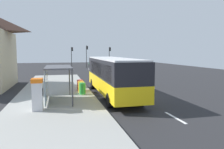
% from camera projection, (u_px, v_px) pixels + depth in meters
% --- Properties ---
extents(ground_plane, '(56.00, 92.00, 0.04)m').
position_uv_depth(ground_plane, '(101.00, 77.00, 31.20)').
color(ground_plane, '#262628').
extents(sidewalk_platform, '(6.20, 30.00, 0.18)m').
position_uv_depth(sidewalk_platform, '(56.00, 95.00, 18.06)').
color(sidewalk_platform, '#999993').
rests_on(sidewalk_platform, ground).
extents(lane_stripe_seg_0, '(0.16, 2.20, 0.01)m').
position_uv_depth(lane_stripe_seg_0, '(175.00, 118.00, 11.98)').
color(lane_stripe_seg_0, silver).
rests_on(lane_stripe_seg_0, ground).
extents(lane_stripe_seg_1, '(0.16, 2.20, 0.01)m').
position_uv_depth(lane_stripe_seg_1, '(142.00, 99.00, 16.80)').
color(lane_stripe_seg_1, silver).
rests_on(lane_stripe_seg_1, ground).
extents(lane_stripe_seg_2, '(0.16, 2.20, 0.01)m').
position_uv_depth(lane_stripe_seg_2, '(123.00, 88.00, 21.62)').
color(lane_stripe_seg_2, silver).
rests_on(lane_stripe_seg_2, ground).
extents(lane_stripe_seg_3, '(0.16, 2.20, 0.01)m').
position_uv_depth(lane_stripe_seg_3, '(111.00, 82.00, 26.44)').
color(lane_stripe_seg_3, silver).
rests_on(lane_stripe_seg_3, ground).
extents(lane_stripe_seg_4, '(0.16, 2.20, 0.01)m').
position_uv_depth(lane_stripe_seg_4, '(103.00, 77.00, 31.26)').
color(lane_stripe_seg_4, silver).
rests_on(lane_stripe_seg_4, ground).
extents(lane_stripe_seg_5, '(0.16, 2.20, 0.01)m').
position_uv_depth(lane_stripe_seg_5, '(97.00, 74.00, 36.08)').
color(lane_stripe_seg_5, silver).
rests_on(lane_stripe_seg_5, ground).
extents(lane_stripe_seg_6, '(0.16, 2.20, 0.01)m').
position_uv_depth(lane_stripe_seg_6, '(92.00, 71.00, 40.90)').
color(lane_stripe_seg_6, silver).
rests_on(lane_stripe_seg_6, ground).
extents(lane_stripe_seg_7, '(0.16, 2.20, 0.01)m').
position_uv_depth(lane_stripe_seg_7, '(89.00, 69.00, 45.72)').
color(lane_stripe_seg_7, silver).
rests_on(lane_stripe_seg_7, ground).
extents(bus, '(2.63, 11.03, 3.21)m').
position_uv_depth(bus, '(112.00, 74.00, 17.75)').
color(bus, yellow).
rests_on(bus, ground).
extents(white_van, '(2.17, 5.26, 2.30)m').
position_uv_depth(white_van, '(108.00, 66.00, 36.79)').
color(white_van, black).
rests_on(white_van, ground).
extents(sedan_near, '(1.97, 4.46, 1.52)m').
position_uv_depth(sedan_near, '(93.00, 64.00, 52.92)').
color(sedan_near, '#195933').
rests_on(sedan_near, ground).
extents(ticket_machine, '(0.66, 0.76, 1.94)m').
position_uv_depth(ticket_machine, '(38.00, 94.00, 12.79)').
color(ticket_machine, silver).
rests_on(ticket_machine, sidewalk_platform).
extents(recycling_bin_green, '(0.52, 0.52, 0.95)m').
position_uv_depth(recycling_bin_green, '(82.00, 89.00, 17.69)').
color(recycling_bin_green, green).
rests_on(recycling_bin_green, sidewalk_platform).
extents(recycling_bin_yellow, '(0.52, 0.52, 0.95)m').
position_uv_depth(recycling_bin_yellow, '(81.00, 87.00, 18.37)').
color(recycling_bin_yellow, yellow).
rests_on(recycling_bin_yellow, sidewalk_platform).
extents(recycling_bin_orange, '(0.52, 0.52, 0.95)m').
position_uv_depth(recycling_bin_orange, '(81.00, 86.00, 19.04)').
color(recycling_bin_orange, orange).
rests_on(recycling_bin_orange, sidewalk_platform).
extents(recycling_bin_red, '(0.52, 0.52, 0.95)m').
position_uv_depth(recycling_bin_red, '(80.00, 85.00, 19.72)').
color(recycling_bin_red, red).
rests_on(recycling_bin_red, sidewalk_platform).
extents(traffic_light_near_side, '(0.49, 0.28, 4.86)m').
position_uv_depth(traffic_light_near_side, '(110.00, 54.00, 49.18)').
color(traffic_light_near_side, '#2D2D2D').
rests_on(traffic_light_near_side, ground).
extents(traffic_light_far_side, '(0.49, 0.28, 4.84)m').
position_uv_depth(traffic_light_far_side, '(72.00, 54.00, 47.86)').
color(traffic_light_far_side, '#2D2D2D').
rests_on(traffic_light_far_side, ground).
extents(traffic_light_median, '(0.49, 0.28, 5.21)m').
position_uv_depth(traffic_light_median, '(87.00, 53.00, 49.46)').
color(traffic_light_median, '#2D2D2D').
rests_on(traffic_light_median, ground).
extents(bus_shelter, '(1.80, 4.00, 2.50)m').
position_uv_depth(bus_shelter, '(54.00, 75.00, 15.11)').
color(bus_shelter, '#4C4C51').
rests_on(bus_shelter, sidewalk_platform).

